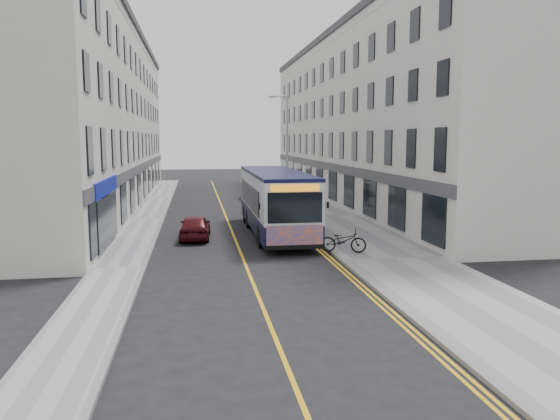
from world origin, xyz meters
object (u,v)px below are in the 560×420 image
object	(u,v)px
streetlamp	(286,149)
city_bus	(275,200)
car_white	(251,191)
car_maroon	(195,227)
bicycle	(343,240)
pedestrian_far	(313,196)
pedestrian_near	(299,203)

from	to	relation	value
streetlamp	city_bus	size ratio (longest dim) A/B	0.69
car_white	car_maroon	world-z (taller)	car_maroon
car_white	car_maroon	size ratio (longest dim) A/B	1.03
car_white	car_maroon	bearing A→B (deg)	-97.33
bicycle	pedestrian_far	size ratio (longest dim) A/B	1.15
bicycle	pedestrian_near	bearing A→B (deg)	16.89
city_bus	car_white	size ratio (longest dim) A/B	3.02
streetlamp	pedestrian_near	xyz separation A→B (m)	(0.35, -2.87, -3.33)
car_white	pedestrian_far	bearing A→B (deg)	-58.68
bicycle	pedestrian_near	distance (m)	10.95
bicycle	car_maroon	size ratio (longest dim) A/B	0.54
pedestrian_far	car_white	bearing A→B (deg)	120.05
pedestrian_near	pedestrian_far	bearing A→B (deg)	49.09
city_bus	pedestrian_near	size ratio (longest dim) A/B	6.23
car_white	streetlamp	bearing A→B (deg)	-74.86
bicycle	pedestrian_far	xyz separation A→B (m)	(2.05, 15.47, 0.35)
streetlamp	pedestrian_far	world-z (taller)	streetlamp
city_bus	pedestrian_far	size ratio (longest dim) A/B	6.62
bicycle	city_bus	bearing A→B (deg)	38.40
streetlamp	car_maroon	distance (m)	11.45
city_bus	pedestrian_near	distance (m)	5.79
streetlamp	car_maroon	size ratio (longest dim) A/B	2.15
pedestrian_far	car_white	size ratio (longest dim) A/B	0.46
car_white	pedestrian_near	bearing A→B (deg)	-75.12
streetlamp	car_white	size ratio (longest dim) A/B	2.08
city_bus	car_maroon	distance (m)	4.47
pedestrian_near	car_white	size ratio (longest dim) A/B	0.48
bicycle	car_maroon	xyz separation A→B (m)	(-6.40, 4.93, -0.01)
streetlamp	pedestrian_near	world-z (taller)	streetlamp
bicycle	car_white	bearing A→B (deg)	21.50
streetlamp	pedestrian_far	xyz separation A→B (m)	(2.28, 1.66, -3.39)
pedestrian_far	city_bus	bearing A→B (deg)	-107.60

